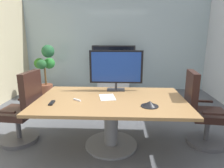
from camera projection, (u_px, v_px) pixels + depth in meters
ground_plane at (108, 143)px, 3.00m from camera, size 7.38×7.38×0.00m
wall_back_glass_partition at (115, 43)px, 5.77m from camera, size 5.31×0.10×2.72m
conference_table at (111, 110)px, 2.80m from camera, size 2.05×1.26×0.72m
office_chair_left at (23, 113)px, 2.93m from camera, size 0.61×0.59×1.09m
office_chair_right at (202, 115)px, 2.89m from camera, size 0.62×0.60×1.09m
tv_monitor at (116, 68)px, 3.12m from camera, size 0.84×0.18×0.64m
wall_display_unit at (113, 76)px, 5.64m from camera, size 1.20×0.36×1.31m
potted_plant at (46, 68)px, 5.19m from camera, size 0.54×0.67×1.35m
conference_phone at (150, 104)px, 2.46m from camera, size 0.22×0.22×0.07m
remote_control at (52, 103)px, 2.56m from camera, size 0.06×0.17×0.02m
whiteboard_marker at (77, 100)px, 2.68m from camera, size 0.12×0.09×0.02m
paper_notepad at (108, 97)px, 2.81m from camera, size 0.26×0.34×0.01m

